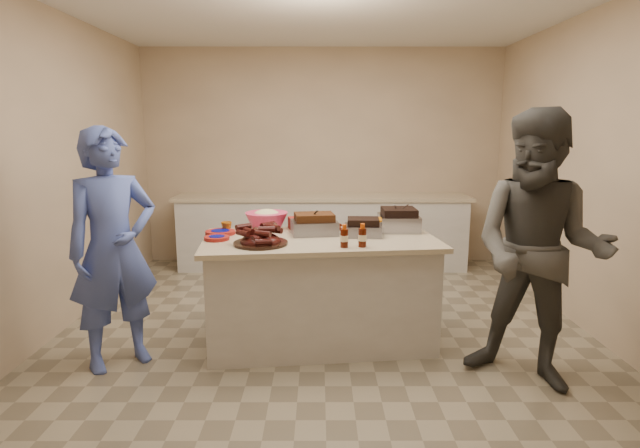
{
  "coord_description": "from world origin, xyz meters",
  "views": [
    {
      "loc": [
        -0.04,
        -3.9,
        1.71
      ],
      "look_at": [
        -0.03,
        0.0,
        0.96
      ],
      "focal_mm": 28.0,
      "sensor_mm": 36.0,
      "label": 1
    }
  ],
  "objects_px": {
    "bbq_bottle_b": "(362,247)",
    "guest_blue": "(123,363)",
    "roasting_pan": "(398,230)",
    "rib_platter": "(261,244)",
    "guest_gray": "(528,382)",
    "coleslaw_bowl": "(267,229)",
    "bbq_bottle_a": "(344,247)",
    "mustard_bottle": "(297,235)",
    "plastic_cup": "(227,232)",
    "island": "(320,340)"
  },
  "relations": [
    {
      "from": "bbq_bottle_b",
      "to": "guest_gray",
      "type": "xyz_separation_m",
      "value": [
        1.12,
        -0.38,
        -0.86
      ]
    },
    {
      "from": "coleslaw_bowl",
      "to": "bbq_bottle_b",
      "type": "bearing_deg",
      "value": -40.23
    },
    {
      "from": "coleslaw_bowl",
      "to": "bbq_bottle_a",
      "type": "height_order",
      "value": "coleslaw_bowl"
    },
    {
      "from": "bbq_bottle_b",
      "to": "guest_gray",
      "type": "relative_size",
      "value": 0.09
    },
    {
      "from": "coleslaw_bowl",
      "to": "guest_blue",
      "type": "distance_m",
      "value": 1.52
    },
    {
      "from": "coleslaw_bowl",
      "to": "plastic_cup",
      "type": "relative_size",
      "value": 4.06
    },
    {
      "from": "roasting_pan",
      "to": "rib_platter",
      "type": "bearing_deg",
      "value": -155.38
    },
    {
      "from": "island",
      "to": "mustard_bottle",
      "type": "xyz_separation_m",
      "value": [
        -0.18,
        0.1,
        0.86
      ]
    },
    {
      "from": "rib_platter",
      "to": "plastic_cup",
      "type": "relative_size",
      "value": 4.53
    },
    {
      "from": "mustard_bottle",
      "to": "guest_gray",
      "type": "xyz_separation_m",
      "value": [
        1.61,
        -0.79,
        -0.86
      ]
    },
    {
      "from": "plastic_cup",
      "to": "guest_gray",
      "type": "xyz_separation_m",
      "value": [
        2.21,
        -0.92,
        -0.86
      ]
    },
    {
      "from": "rib_platter",
      "to": "mustard_bottle",
      "type": "height_order",
      "value": "rib_platter"
    },
    {
      "from": "rib_platter",
      "to": "roasting_pan",
      "type": "distance_m",
      "value": 1.22
    },
    {
      "from": "plastic_cup",
      "to": "guest_blue",
      "type": "relative_size",
      "value": 0.05
    },
    {
      "from": "plastic_cup",
      "to": "guest_gray",
      "type": "height_order",
      "value": "plastic_cup"
    },
    {
      "from": "island",
      "to": "rib_platter",
      "type": "distance_m",
      "value": 1.0
    },
    {
      "from": "island",
      "to": "coleslaw_bowl",
      "type": "height_order",
      "value": "coleslaw_bowl"
    },
    {
      "from": "bbq_bottle_b",
      "to": "bbq_bottle_a",
      "type": "bearing_deg",
      "value": -174.02
    },
    {
      "from": "bbq_bottle_a",
      "to": "guest_blue",
      "type": "height_order",
      "value": "bbq_bottle_a"
    },
    {
      "from": "roasting_pan",
      "to": "coleslaw_bowl",
      "type": "bearing_deg",
      "value": 176.83
    },
    {
      "from": "rib_platter",
      "to": "mustard_bottle",
      "type": "xyz_separation_m",
      "value": [
        0.26,
        0.34,
        0.0
      ]
    },
    {
      "from": "rib_platter",
      "to": "coleslaw_bowl",
      "type": "distance_m",
      "value": 0.57
    },
    {
      "from": "island",
      "to": "mustard_bottle",
      "type": "bearing_deg",
      "value": 143.91
    },
    {
      "from": "bbq_bottle_a",
      "to": "guest_blue",
      "type": "bearing_deg",
      "value": -177.28
    },
    {
      "from": "guest_gray",
      "to": "coleslaw_bowl",
      "type": "bearing_deg",
      "value": -174.06
    },
    {
      "from": "island",
      "to": "guest_gray",
      "type": "height_order",
      "value": "island"
    },
    {
      "from": "coleslaw_bowl",
      "to": "plastic_cup",
      "type": "xyz_separation_m",
      "value": [
        -0.33,
        -0.1,
        0.0
      ]
    },
    {
      "from": "island",
      "to": "guest_blue",
      "type": "relative_size",
      "value": 1.05
    },
    {
      "from": "bbq_bottle_a",
      "to": "plastic_cup",
      "type": "xyz_separation_m",
      "value": [
        -0.96,
        0.56,
        0.0
      ]
    },
    {
      "from": "guest_blue",
      "to": "guest_gray",
      "type": "height_order",
      "value": "guest_gray"
    },
    {
      "from": "bbq_bottle_b",
      "to": "guest_blue",
      "type": "relative_size",
      "value": 0.1
    },
    {
      "from": "bbq_bottle_b",
      "to": "mustard_bottle",
      "type": "bearing_deg",
      "value": 139.69
    },
    {
      "from": "rib_platter",
      "to": "mustard_bottle",
      "type": "relative_size",
      "value": 3.55
    },
    {
      "from": "bbq_bottle_a",
      "to": "mustard_bottle",
      "type": "relative_size",
      "value": 1.47
    },
    {
      "from": "island",
      "to": "rib_platter",
      "type": "bearing_deg",
      "value": -158.13
    },
    {
      "from": "guest_gray",
      "to": "roasting_pan",
      "type": "bearing_deg",
      "value": 162.69
    },
    {
      "from": "rib_platter",
      "to": "bbq_bottle_a",
      "type": "distance_m",
      "value": 0.62
    },
    {
      "from": "coleslaw_bowl",
      "to": "bbq_bottle_a",
      "type": "xyz_separation_m",
      "value": [
        0.63,
        -0.66,
        0.0
      ]
    },
    {
      "from": "roasting_pan",
      "to": "guest_gray",
      "type": "distance_m",
      "value": 1.51
    },
    {
      "from": "coleslaw_bowl",
      "to": "bbq_bottle_b",
      "type": "distance_m",
      "value": 1.0
    },
    {
      "from": "coleslaw_bowl",
      "to": "mustard_bottle",
      "type": "relative_size",
      "value": 3.19
    },
    {
      "from": "coleslaw_bowl",
      "to": "guest_blue",
      "type": "xyz_separation_m",
      "value": [
        -1.02,
        -0.74,
        -0.86
      ]
    },
    {
      "from": "bbq_bottle_a",
      "to": "bbq_bottle_b",
      "type": "bearing_deg",
      "value": 5.98
    },
    {
      "from": "bbq_bottle_b",
      "to": "mustard_bottle",
      "type": "relative_size",
      "value": 1.51
    },
    {
      "from": "mustard_bottle",
      "to": "guest_blue",
      "type": "xyz_separation_m",
      "value": [
        -1.29,
        -0.51,
        -0.86
      ]
    },
    {
      "from": "roasting_pan",
      "to": "guest_blue",
      "type": "distance_m",
      "value": 2.4
    },
    {
      "from": "roasting_pan",
      "to": "guest_blue",
      "type": "xyz_separation_m",
      "value": [
        -2.14,
        -0.69,
        -0.86
      ]
    },
    {
      "from": "island",
      "to": "guest_blue",
      "type": "distance_m",
      "value": 1.53
    },
    {
      "from": "coleslaw_bowl",
      "to": "plastic_cup",
      "type": "bearing_deg",
      "value": -162.46
    },
    {
      "from": "island",
      "to": "rib_platter",
      "type": "relative_size",
      "value": 4.5
    }
  ]
}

